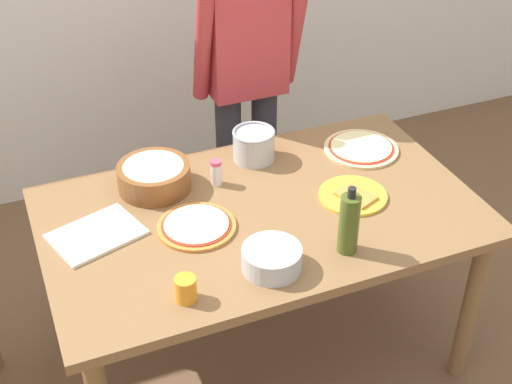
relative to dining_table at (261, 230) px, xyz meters
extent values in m
plane|color=brown|center=(0.00, 0.00, -0.67)|extent=(8.00, 8.00, 0.00)
cube|color=brown|center=(0.00, 0.00, 0.07)|extent=(1.60, 0.96, 0.04)
cylinder|color=brown|center=(0.72, -0.40, -0.31)|extent=(0.07, 0.07, 0.72)
cylinder|color=brown|center=(-0.72, 0.40, -0.31)|extent=(0.07, 0.07, 0.72)
cylinder|color=brown|center=(0.72, 0.40, -0.31)|extent=(0.07, 0.07, 0.72)
cylinder|color=#2D2D38|center=(0.15, 0.76, -0.24)|extent=(0.12, 0.12, 0.85)
cylinder|color=#2D2D38|center=(0.33, 0.76, -0.24)|extent=(0.12, 0.12, 0.85)
cube|color=#B7383D|center=(0.24, 0.76, 0.46)|extent=(0.34, 0.20, 0.55)
cylinder|color=#B7383D|center=(0.03, 0.71, 0.46)|extent=(0.07, 0.21, 0.55)
cylinder|color=#B7383D|center=(0.45, 0.71, 0.46)|extent=(0.07, 0.21, 0.55)
cylinder|color=beige|center=(0.55, 0.24, 0.10)|extent=(0.31, 0.31, 0.01)
cylinder|color=#B22D1E|center=(0.55, 0.24, 0.10)|extent=(0.27, 0.27, 0.00)
cylinder|color=beige|center=(0.55, 0.24, 0.11)|extent=(0.25, 0.25, 0.00)
cylinder|color=#C67A33|center=(-0.25, -0.01, 0.10)|extent=(0.28, 0.28, 0.01)
cylinder|color=#B22D1E|center=(-0.25, -0.01, 0.10)|extent=(0.25, 0.25, 0.00)
cylinder|color=beige|center=(-0.25, -0.01, 0.11)|extent=(0.23, 0.23, 0.00)
cylinder|color=gold|center=(0.35, -0.05, 0.10)|extent=(0.26, 0.26, 0.01)
cube|color=#CC8438|center=(0.35, -0.07, 0.11)|extent=(0.15, 0.17, 0.01)
cylinder|color=brown|center=(-0.32, 0.29, 0.14)|extent=(0.28, 0.28, 0.10)
ellipsoid|color=beige|center=(-0.32, 0.29, 0.18)|extent=(0.25, 0.25, 0.05)
cylinder|color=#B7B7BC|center=(-0.09, -0.31, 0.13)|extent=(0.20, 0.20, 0.08)
cylinder|color=#47561E|center=(0.18, -0.32, 0.20)|extent=(0.07, 0.07, 0.22)
cylinder|color=black|center=(0.18, -0.32, 0.33)|extent=(0.03, 0.03, 0.04)
cylinder|color=#B7B7BC|center=(0.11, 0.34, 0.15)|extent=(0.17, 0.17, 0.12)
torus|color=#A5A5AD|center=(0.11, 0.34, 0.21)|extent=(0.17, 0.17, 0.01)
cylinder|color=orange|center=(-0.40, -0.35, 0.13)|extent=(0.07, 0.07, 0.08)
cylinder|color=white|center=(-0.09, 0.23, 0.14)|extent=(0.04, 0.04, 0.09)
cylinder|color=#D84C66|center=(-0.09, 0.23, 0.19)|extent=(0.04, 0.04, 0.02)
cube|color=white|center=(-0.59, 0.08, 0.10)|extent=(0.35, 0.30, 0.01)
camera|label=1|loc=(-0.81, -1.94, 1.64)|focal=49.69mm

